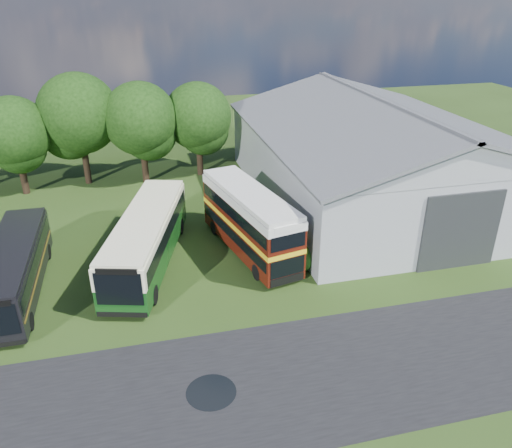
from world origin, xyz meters
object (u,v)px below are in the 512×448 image
object	(u,v)px
storage_shed	(374,148)
bus_green_single	(147,239)
bus_dark_single	(15,269)
bus_maroon_double	(250,222)

from	to	relation	value
storage_shed	bus_green_single	world-z (taller)	storage_shed
storage_shed	bus_dark_single	size ratio (longest dim) A/B	2.30
bus_maroon_double	bus_green_single	bearing A→B (deg)	168.35
bus_green_single	storage_shed	bearing A→B (deg)	36.72
bus_green_single	bus_maroon_double	size ratio (longest dim) A/B	1.22
bus_green_single	bus_maroon_double	bearing A→B (deg)	16.61
storage_shed	bus_green_single	size ratio (longest dim) A/B	1.98
storage_shed	bus_dark_single	xyz separation A→B (m)	(-25.88, -8.61, -2.58)
bus_dark_single	bus_maroon_double	bearing A→B (deg)	6.46
storage_shed	bus_maroon_double	bearing A→B (deg)	-149.71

